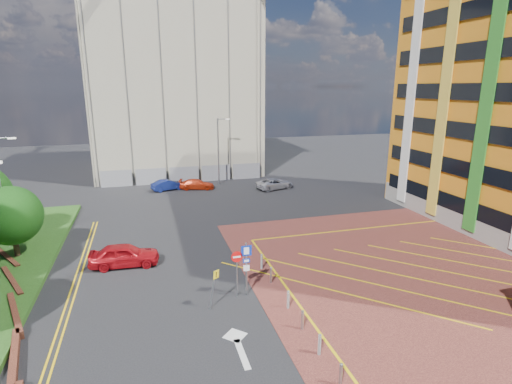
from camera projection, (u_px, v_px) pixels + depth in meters
name	position (u px, v px, depth m)	size (l,w,h in m)	color
ground	(242.00, 305.00, 21.85)	(140.00, 140.00, 0.00)	black
forecourt	(454.00, 273.00, 25.53)	(26.00, 26.00, 0.02)	brown
retaining_wall	(11.00, 315.00, 20.55)	(6.06, 20.33, 0.40)	brown
tree_c	(11.00, 216.00, 26.78)	(4.00, 4.00, 4.90)	#3D2B1C
lamp_left_far	(2.00, 188.00, 28.02)	(1.53, 0.16, 8.00)	#9EA0A8
lamp_back	(219.00, 149.00, 47.85)	(1.53, 0.16, 8.00)	#9EA0A8
sign_cluster	(243.00, 264.00, 22.34)	(1.17, 0.12, 3.20)	#9EA0A8
warning_sign	(214.00, 284.00, 21.14)	(0.62, 0.39, 2.25)	#9EA0A8
bollard_row	(293.00, 307.00, 20.78)	(0.14, 11.14, 0.90)	#9EA0A8
construction_building	(174.00, 91.00, 56.24)	(21.20, 19.20, 22.00)	#A8A18A
construction_fence	(192.00, 174.00, 49.76)	(21.60, 0.06, 2.00)	gray
car_red_left	(124.00, 255.00, 26.47)	(1.80, 4.48, 1.53)	#B30F17
car_blue_back	(168.00, 185.00, 45.95)	(1.32, 3.79, 1.25)	navy
car_red_back	(197.00, 184.00, 46.46)	(1.63, 4.01, 1.16)	red
car_silver_back	(275.00, 184.00, 46.53)	(2.10, 4.55, 1.26)	silver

